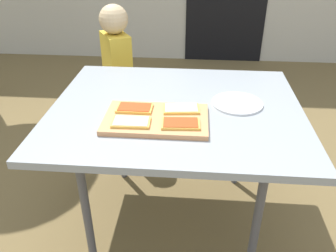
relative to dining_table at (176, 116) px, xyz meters
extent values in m
plane|color=brown|center=(0.00, 0.00, -0.66)|extent=(16.00, 16.00, 0.00)
cube|color=#8F959B|center=(0.00, 0.00, 0.03)|extent=(1.14, 0.96, 0.03)
cylinder|color=#4C4C51|center=(-0.36, -0.36, -0.32)|extent=(0.04, 0.04, 0.68)
cylinder|color=#4C4C51|center=(0.36, -0.36, -0.32)|extent=(0.04, 0.04, 0.68)
cylinder|color=#4C4C51|center=(-0.36, 0.36, -0.32)|extent=(0.04, 0.04, 0.68)
cylinder|color=#4C4C51|center=(0.36, 0.36, -0.32)|extent=(0.04, 0.04, 0.68)
cube|color=tan|center=(-0.08, -0.15, 0.06)|extent=(0.44, 0.28, 0.02)
cube|color=gold|center=(0.03, -0.21, 0.08)|extent=(0.16, 0.10, 0.01)
cube|color=#C0421A|center=(0.03, -0.21, 0.08)|extent=(0.14, 0.09, 0.00)
cube|color=gold|center=(0.03, -0.08, 0.08)|extent=(0.16, 0.10, 0.01)
cube|color=beige|center=(0.03, -0.08, 0.08)|extent=(0.15, 0.09, 0.00)
cube|color=gold|center=(-0.18, -0.09, 0.08)|extent=(0.16, 0.09, 0.01)
cube|color=#C0421A|center=(-0.18, -0.09, 0.08)|extent=(0.14, 0.08, 0.00)
cube|color=gold|center=(-0.17, -0.21, 0.08)|extent=(0.16, 0.09, 0.01)
cube|color=beige|center=(-0.17, -0.21, 0.08)|extent=(0.14, 0.08, 0.00)
cylinder|color=white|center=(0.28, 0.05, 0.05)|extent=(0.24, 0.24, 0.01)
cylinder|color=#2E2752|center=(-0.48, 0.82, -0.43)|extent=(0.09, 0.09, 0.47)
cylinder|color=#2E2752|center=(-0.41, 0.70, -0.43)|extent=(0.09, 0.09, 0.47)
cube|color=gold|center=(-0.44, 0.76, -0.01)|extent=(0.24, 0.28, 0.35)
sphere|color=#D1B284|center=(-0.44, 0.76, 0.26)|extent=(0.18, 0.18, 0.18)
camera|label=1|loc=(0.08, -1.41, 0.77)|focal=37.01mm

